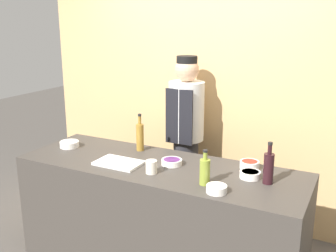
# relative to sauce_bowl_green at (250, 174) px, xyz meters

# --- Properties ---
(cabinet_wall) EXTENTS (3.66, 0.18, 2.40)m
(cabinet_wall) POSITION_rel_sauce_bowl_green_xyz_m (-0.71, 1.02, 0.28)
(cabinet_wall) COLOR tan
(cabinet_wall) RESTS_ON ground_plane
(counter) EXTENTS (2.29, 0.77, 0.89)m
(counter) POSITION_rel_sauce_bowl_green_xyz_m (-0.71, -0.08, -0.47)
(counter) COLOR #3D3833
(counter) RESTS_ON ground_plane
(sauce_bowl_green) EXTENTS (0.15, 0.15, 0.05)m
(sauce_bowl_green) POSITION_rel_sauce_bowl_green_xyz_m (0.00, 0.00, 0.00)
(sauce_bowl_green) COLOR white
(sauce_bowl_green) RESTS_ON counter
(sauce_bowl_red) EXTENTS (0.15, 0.15, 0.06)m
(sauce_bowl_red) POSITION_rel_sauce_bowl_green_xyz_m (-0.06, 0.18, 0.00)
(sauce_bowl_red) COLOR white
(sauce_bowl_red) RESTS_ON counter
(sauce_bowl_orange) EXTENTS (0.14, 0.14, 0.05)m
(sauce_bowl_orange) POSITION_rel_sauce_bowl_green_xyz_m (-0.13, -0.34, 0.00)
(sauce_bowl_orange) COLOR white
(sauce_bowl_orange) RESTS_ON counter
(sauce_bowl_white) EXTENTS (0.17, 0.17, 0.05)m
(sauce_bowl_white) POSITION_rel_sauce_bowl_green_xyz_m (-1.63, -0.05, 0.00)
(sauce_bowl_white) COLOR white
(sauce_bowl_white) RESTS_ON counter
(sauce_bowl_purple) EXTENTS (0.16, 0.16, 0.04)m
(sauce_bowl_purple) POSITION_rel_sauce_bowl_green_xyz_m (-0.62, -0.02, -0.00)
(sauce_bowl_purple) COLOR white
(sauce_bowl_purple) RESTS_ON counter
(cutting_board) EXTENTS (0.36, 0.24, 0.02)m
(cutting_board) POSITION_rel_sauce_bowl_green_xyz_m (-1.00, -0.20, -0.02)
(cutting_board) COLOR white
(cutting_board) RESTS_ON counter
(bottle_oil) EXTENTS (0.07, 0.07, 0.25)m
(bottle_oil) POSITION_rel_sauce_bowl_green_xyz_m (-0.25, -0.26, 0.07)
(bottle_oil) COLOR olive
(bottle_oil) RESTS_ON counter
(bottle_vinegar) EXTENTS (0.07, 0.07, 0.33)m
(bottle_vinegar) POSITION_rel_sauce_bowl_green_xyz_m (-1.02, 0.16, 0.10)
(bottle_vinegar) COLOR olive
(bottle_vinegar) RESTS_ON counter
(bottle_wine) EXTENTS (0.07, 0.07, 0.30)m
(bottle_wine) POSITION_rel_sauce_bowl_green_xyz_m (0.14, -0.04, 0.09)
(bottle_wine) COLOR black
(bottle_wine) RESTS_ON counter
(cup_cream) EXTENTS (0.08, 0.08, 0.10)m
(cup_cream) POSITION_rel_sauce_bowl_green_xyz_m (-0.68, -0.25, 0.02)
(cup_cream) COLOR silver
(cup_cream) RESTS_ON counter
(chef_center) EXTENTS (0.33, 0.33, 1.67)m
(chef_center) POSITION_rel_sauce_bowl_green_xyz_m (-0.81, 0.66, 0.00)
(chef_center) COLOR #28282D
(chef_center) RESTS_ON ground_plane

